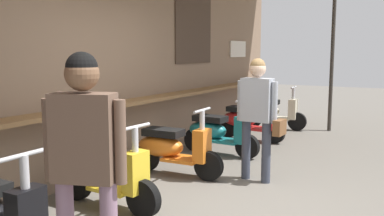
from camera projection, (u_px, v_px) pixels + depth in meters
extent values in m
plane|color=#605B54|center=(217.00, 204.00, 4.77)|extent=(35.06, 35.06, 0.00)
cube|color=#7F6651|center=(81.00, 50.00, 5.54)|extent=(12.52, 0.25, 3.48)
cube|color=brown|center=(100.00, 107.00, 5.49)|extent=(11.27, 0.36, 0.05)
cube|color=#423328|center=(194.00, 19.00, 7.77)|extent=(1.29, 0.02, 1.62)
cube|color=beige|center=(238.00, 49.00, 9.57)|extent=(0.83, 0.03, 0.36)
cylinder|color=#332D28|center=(332.00, 54.00, 9.01)|extent=(0.08, 0.08, 3.36)
cube|color=black|center=(27.00, 216.00, 3.23)|extent=(0.28, 0.16, 0.44)
cylinder|color=#B7B7BC|center=(26.00, 200.00, 3.21)|extent=(0.07, 0.07, 0.70)
cylinder|color=#B7B7BC|center=(24.00, 155.00, 3.16)|extent=(0.46, 0.04, 0.04)
ellipsoid|color=gold|center=(92.00, 169.00, 4.75)|extent=(0.41, 0.72, 0.30)
cube|color=black|center=(94.00, 153.00, 4.70)|extent=(0.33, 0.56, 0.10)
cube|color=gold|center=(115.00, 188.00, 4.58)|extent=(0.40, 0.52, 0.04)
cube|color=gold|center=(136.00, 172.00, 4.39)|extent=(0.29, 0.17, 0.44)
cylinder|color=#B7B7BC|center=(135.00, 160.00, 4.37)|extent=(0.07, 0.07, 0.70)
cylinder|color=#B7B7BC|center=(135.00, 127.00, 4.33)|extent=(0.46, 0.06, 0.04)
cylinder|color=black|center=(143.00, 199.00, 4.37)|extent=(0.12, 0.40, 0.40)
cylinder|color=black|center=(77.00, 183.00, 4.91)|extent=(0.12, 0.40, 0.40)
ellipsoid|color=orange|center=(161.00, 146.00, 5.94)|extent=(0.42, 0.72, 0.30)
cube|color=black|center=(163.00, 132.00, 5.89)|extent=(0.33, 0.57, 0.10)
cube|color=orange|center=(182.00, 159.00, 5.80)|extent=(0.41, 0.52, 0.04)
cube|color=orange|center=(202.00, 146.00, 5.64)|extent=(0.29, 0.18, 0.44)
cylinder|color=#B7B7BC|center=(202.00, 136.00, 5.62)|extent=(0.07, 0.07, 0.70)
cylinder|color=#B7B7BC|center=(202.00, 110.00, 5.57)|extent=(0.46, 0.06, 0.04)
cylinder|color=black|center=(209.00, 166.00, 5.63)|extent=(0.12, 0.40, 0.40)
cylinder|color=black|center=(146.00, 158.00, 6.08)|extent=(0.12, 0.40, 0.40)
ellipsoid|color=#197075|center=(208.00, 130.00, 7.16)|extent=(0.41, 0.72, 0.30)
cube|color=black|center=(210.00, 118.00, 7.10)|extent=(0.33, 0.56, 0.10)
cube|color=#197075|center=(226.00, 141.00, 6.99)|extent=(0.40, 0.52, 0.04)
cube|color=#197075|center=(242.00, 130.00, 6.80)|extent=(0.29, 0.17, 0.44)
cylinder|color=#B7B7BC|center=(242.00, 122.00, 6.78)|extent=(0.07, 0.07, 0.70)
cylinder|color=#B7B7BC|center=(243.00, 100.00, 6.73)|extent=(0.46, 0.06, 0.04)
cylinder|color=black|center=(247.00, 147.00, 6.78)|extent=(0.12, 0.40, 0.40)
cylinder|color=black|center=(195.00, 140.00, 7.32)|extent=(0.12, 0.40, 0.40)
ellipsoid|color=red|center=(239.00, 119.00, 8.31)|extent=(0.43, 0.73, 0.30)
cube|color=black|center=(242.00, 109.00, 8.25)|extent=(0.34, 0.57, 0.10)
cube|color=red|center=(255.00, 128.00, 8.13)|extent=(0.42, 0.53, 0.04)
cube|color=red|center=(270.00, 118.00, 7.94)|extent=(0.29, 0.18, 0.44)
cylinder|color=#B7B7BC|center=(270.00, 112.00, 7.92)|extent=(0.07, 0.07, 0.70)
cylinder|color=#B7B7BC|center=(271.00, 93.00, 7.87)|extent=(0.46, 0.07, 0.04)
cylinder|color=black|center=(274.00, 133.00, 7.92)|extent=(0.13, 0.41, 0.40)
cylinder|color=black|center=(228.00, 128.00, 8.47)|extent=(0.13, 0.41, 0.40)
ellipsoid|color=beige|center=(264.00, 111.00, 9.51)|extent=(0.43, 0.73, 0.30)
cube|color=black|center=(266.00, 102.00, 9.46)|extent=(0.34, 0.57, 0.10)
cube|color=beige|center=(279.00, 118.00, 9.37)|extent=(0.41, 0.53, 0.04)
cube|color=beige|center=(293.00, 109.00, 9.21)|extent=(0.29, 0.18, 0.44)
cylinder|color=#B7B7BC|center=(293.00, 103.00, 9.20)|extent=(0.07, 0.07, 0.70)
cylinder|color=#B7B7BC|center=(294.00, 87.00, 9.15)|extent=(0.46, 0.07, 0.04)
cylinder|color=black|center=(297.00, 122.00, 9.21)|extent=(0.13, 0.41, 0.40)
cylinder|color=black|center=(253.00, 118.00, 9.64)|extent=(0.13, 0.41, 0.40)
cylinder|color=#383D4C|center=(246.00, 149.00, 5.70)|extent=(0.12, 0.12, 0.81)
cylinder|color=#383D4C|center=(266.00, 153.00, 5.52)|extent=(0.12, 0.12, 0.81)
cube|color=#999EA8|center=(257.00, 100.00, 5.52)|extent=(0.21, 0.41, 0.57)
sphere|color=beige|center=(258.00, 69.00, 5.47)|extent=(0.22, 0.22, 0.22)
sphere|color=olive|center=(258.00, 66.00, 5.46)|extent=(0.20, 0.20, 0.20)
cylinder|color=#999EA8|center=(240.00, 101.00, 5.65)|extent=(0.08, 0.08, 0.54)
cylinder|color=#999EA8|center=(274.00, 103.00, 5.40)|extent=(0.08, 0.08, 0.54)
cube|color=brown|center=(279.00, 127.00, 5.42)|extent=(0.26, 0.11, 0.20)
cube|color=brown|center=(84.00, 138.00, 2.81)|extent=(0.34, 0.47, 0.60)
sphere|color=brown|center=(82.00, 74.00, 2.76)|extent=(0.23, 0.23, 0.23)
sphere|color=black|center=(82.00, 68.00, 2.75)|extent=(0.21, 0.21, 0.21)
cylinder|color=brown|center=(49.00, 140.00, 2.86)|extent=(0.08, 0.08, 0.57)
cylinder|color=brown|center=(120.00, 142.00, 2.78)|extent=(0.08, 0.08, 0.57)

